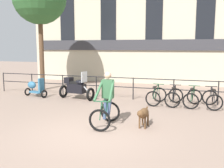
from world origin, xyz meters
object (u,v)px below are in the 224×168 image
Objects in this scene: parked_bicycle_near_lamp at (156,96)px; parked_scooter at (35,88)px; parked_bicycle_far_end at (212,99)px; parked_bicycle_mid_right at (193,98)px; parked_bicycle_mid_left at (174,97)px; cyclist_with_bike at (106,102)px; dog at (143,114)px; parked_motorcycle at (76,88)px.

parked_bicycle_near_lamp is 6.05m from parked_scooter.
parked_bicycle_far_end is 0.89× the size of parked_scooter.
parked_bicycle_far_end is (0.76, 0.00, -0.00)m from parked_bicycle_mid_right.
parked_scooter reaches higher than parked_bicycle_far_end.
parked_bicycle_near_lamp is 0.76m from parked_bicycle_mid_left.
parked_bicycle_mid_right is (2.55, 3.60, -0.41)m from cyclist_with_bike.
parked_bicycle_mid_left reaches higher than dog.
parked_bicycle_mid_right is 0.88× the size of parked_scooter.
parked_bicycle_near_lamp is at bearing 94.36° from dog.
parked_bicycle_far_end is (2.29, 0.00, -0.00)m from parked_bicycle_near_lamp.
parked_bicycle_mid_left is at bearing 60.96° from cyclist_with_bike.
dog is 3.76m from parked_bicycle_mid_right.
parked_bicycle_mid_left and parked_bicycle_far_end have the same top height.
parked_bicycle_near_lamp is 0.88× the size of parked_scooter.
cyclist_with_bike is 1.45× the size of parked_bicycle_near_lamp.
parked_bicycle_mid_right is at bearing 70.48° from dog.
parked_bicycle_mid_left is at bearing 81.98° from dog.
cyclist_with_bike is 6.06m from parked_scooter.
parked_bicycle_near_lamp reaches higher than dog.
parked_bicycle_far_end is at bearing -173.22° from parked_bicycle_mid_right.
parked_scooter reaches higher than parked_bicycle_mid_left.
parked_bicycle_mid_left is (4.55, 0.13, -0.20)m from parked_motorcycle.
parked_motorcycle is 1.34× the size of parked_scooter.
parked_bicycle_mid_right is at bearing -74.29° from parked_scooter.
parked_motorcycle is at bearing 8.17° from parked_bicycle_near_lamp.
parked_bicycle_mid_left is at bearing 6.79° from parked_bicycle_mid_right.
parked_bicycle_mid_left is 6.81m from parked_scooter.
parked_scooter is at bearing 102.54° from parked_motorcycle.
parked_bicycle_mid_left is at bearing -173.84° from parked_bicycle_near_lamp.
cyclist_with_bike is 1.27× the size of parked_scooter.
cyclist_with_bike reaches higher than parked_motorcycle.
dog is 4.10m from parked_bicycle_far_end.
parked_bicycle_mid_left is at bearing -74.11° from parked_scooter.
parked_bicycle_far_end is (3.31, 3.60, -0.41)m from cyclist_with_bike.
cyclist_with_bike is 4.04m from parked_bicycle_mid_left.
parked_bicycle_mid_right is 0.76m from parked_bicycle_far_end.
parked_motorcycle is 1.52× the size of parked_bicycle_mid_right.
parked_motorcycle is at bearing -73.86° from parked_scooter.
parked_bicycle_far_end is at bearing -173.84° from parked_bicycle_near_lamp.
parked_motorcycle reaches higher than parked_bicycle_mid_right.
dog is 3.50m from parked_bicycle_near_lamp.
parked_bicycle_near_lamp is at bearing 6.78° from parked_bicycle_mid_right.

